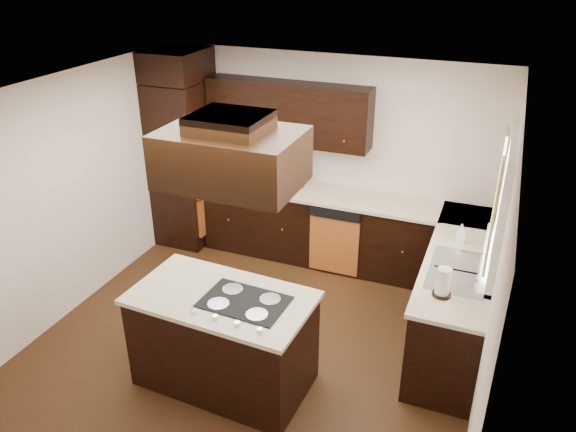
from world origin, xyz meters
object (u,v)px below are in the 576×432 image
object	(u,v)px
oven_column	(185,164)
spice_rack	(288,174)
island	(224,341)
range_hood	(232,158)

from	to	relation	value
oven_column	spice_rack	xyz separation A→B (m)	(1.39, 0.10, 0.02)
spice_rack	island	bearing A→B (deg)	-104.40
spice_rack	range_hood	bearing A→B (deg)	-101.11
oven_column	spice_rack	distance (m)	1.39
island	spice_rack	world-z (taller)	spice_rack
oven_column	island	xyz separation A→B (m)	(1.74, -2.32, -0.62)
oven_column	range_hood	size ratio (longest dim) A/B	2.02
oven_column	range_hood	xyz separation A→B (m)	(1.88, -2.25, 1.10)
oven_column	island	bearing A→B (deg)	-53.01
oven_column	spice_rack	size ratio (longest dim) A/B	5.45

